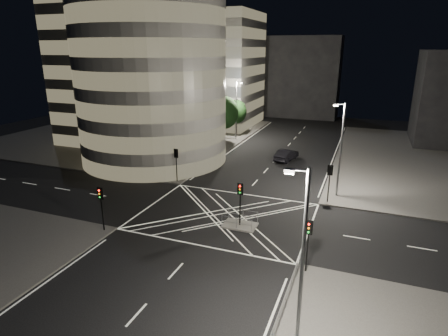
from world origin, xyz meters
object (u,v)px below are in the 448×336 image
at_px(traffic_signal_nr, 308,236).
at_px(street_lamp_left_far, 236,108).
at_px(central_island, 240,225).
at_px(traffic_signal_island, 240,196).
at_px(traffic_signal_fl, 176,159).
at_px(sedan, 286,155).
at_px(street_lamp_left_near, 190,128).
at_px(traffic_signal_nl, 101,201).
at_px(traffic_signal_fr, 330,177).
at_px(street_lamp_right_far, 340,147).
at_px(street_lamp_right_near, 302,256).

distance_m(traffic_signal_nr, street_lamp_left_far, 41.15).
xyz_separation_m(central_island, traffic_signal_island, (0.00, 0.00, 2.84)).
relative_size(central_island, traffic_signal_fl, 0.75).
bearing_deg(traffic_signal_island, sedan, 91.30).
relative_size(central_island, traffic_signal_nr, 0.75).
bearing_deg(street_lamp_left_near, traffic_signal_nl, -88.06).
height_order(traffic_signal_fr, street_lamp_left_near, street_lamp_left_near).
bearing_deg(traffic_signal_nr, street_lamp_left_far, 116.36).
xyz_separation_m(traffic_signal_fr, traffic_signal_island, (-6.80, -8.30, 0.00)).
bearing_deg(sedan, street_lamp_left_near, 49.98).
distance_m(traffic_signal_nl, street_lamp_right_far, 24.27).
xyz_separation_m(traffic_signal_nl, street_lamp_right_near, (18.24, -7.20, 2.63)).
height_order(street_lamp_left_near, street_lamp_right_far, same).
bearing_deg(central_island, street_lamp_right_far, 54.70).
xyz_separation_m(street_lamp_left_far, street_lamp_right_near, (18.87, -44.00, 0.00)).
height_order(traffic_signal_nr, traffic_signal_island, same).
height_order(traffic_signal_fl, street_lamp_right_far, street_lamp_right_far).
relative_size(traffic_signal_fr, street_lamp_left_far, 0.40).
bearing_deg(traffic_signal_island, central_island, 0.00).
distance_m(traffic_signal_fr, street_lamp_right_far, 3.48).
xyz_separation_m(central_island, street_lamp_right_near, (7.44, -12.50, 5.47)).
relative_size(traffic_signal_fr, sedan, 0.79).
relative_size(traffic_signal_nl, sedan, 0.79).
bearing_deg(traffic_signal_island, traffic_signal_fl, 142.46).
relative_size(traffic_signal_nl, street_lamp_right_near, 0.40).
bearing_deg(traffic_signal_nl, street_lamp_right_near, -21.55).
bearing_deg(street_lamp_left_near, central_island, -49.73).
height_order(street_lamp_right_near, sedan, street_lamp_right_near).
height_order(street_lamp_left_near, street_lamp_left_far, same).
xyz_separation_m(traffic_signal_nl, street_lamp_left_far, (-0.64, 36.80, 2.63)).
distance_m(traffic_signal_fl, traffic_signal_fr, 17.60).
bearing_deg(street_lamp_right_near, traffic_signal_island, 120.75).
bearing_deg(traffic_signal_fl, sedan, 53.25).
bearing_deg(street_lamp_right_near, traffic_signal_fr, 91.75).
bearing_deg(central_island, street_lamp_left_far, 109.95).
bearing_deg(sedan, central_island, 103.11).
relative_size(street_lamp_left_near, street_lamp_right_far, 1.00).
bearing_deg(sedan, street_lamp_left_far, -28.88).
relative_size(traffic_signal_fl, traffic_signal_island, 1.00).
distance_m(traffic_signal_fl, traffic_signal_nr, 22.24).
height_order(central_island, traffic_signal_island, traffic_signal_island).
bearing_deg(sedan, street_lamp_right_far, 136.20).
bearing_deg(traffic_signal_fl, central_island, -37.54).
bearing_deg(traffic_signal_fr, street_lamp_left_far, 128.17).
xyz_separation_m(central_island, traffic_signal_fl, (-10.80, 8.30, 2.84)).
relative_size(traffic_signal_nr, street_lamp_right_far, 0.40).
distance_m(traffic_signal_fl, traffic_signal_island, 13.62).
xyz_separation_m(central_island, street_lamp_left_near, (-11.44, 13.50, 5.47)).
relative_size(traffic_signal_nr, street_lamp_right_near, 0.40).
bearing_deg(street_lamp_left_near, traffic_signal_island, -49.73).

